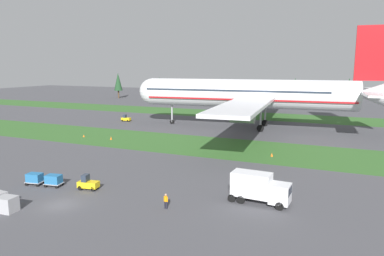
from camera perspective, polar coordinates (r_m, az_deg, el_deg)
name	(u,v)px	position (r m, az deg, el deg)	size (l,w,h in m)	color
ground_plane	(61,205)	(44.75, -20.09, -11.42)	(400.00, 400.00, 0.00)	#47474C
grass_strip_near	(187,144)	(73.53, -0.78, -2.56)	(320.00, 17.83, 0.01)	#336028
grass_strip_far	(247,115)	(118.02, 8.69, 2.03)	(320.00, 17.83, 0.01)	#336028
airliner	(254,94)	(92.35, 9.78, 5.41)	(63.57, 78.55, 24.79)	silver
baggage_tug	(88,183)	(48.74, -16.23, -8.44)	(2.78, 1.71, 1.97)	yellow
cargo_dolly_lead	(54,180)	(51.34, -21.15, -7.66)	(2.42, 1.84, 1.55)	#A3A3A8
cargo_dolly_second	(35,178)	(53.01, -23.74, -7.29)	(2.42, 1.84, 1.55)	#A3A3A8
catering_truck	(259,187)	(42.66, 10.62, -9.24)	(7.06, 2.64, 3.58)	silver
pushback_tractor	(126,119)	(105.34, -10.48, 1.49)	(2.70, 1.50, 1.97)	yellow
ground_crew_marshaller	(166,201)	(40.91, -4.19, -11.43)	(0.55, 0.36, 1.74)	black
uld_container_0	(7,204)	(44.87, -27.35, -10.72)	(2.00, 1.60, 1.71)	#A3A3A8
taxiway_marker_0	(111,138)	(79.88, -12.76, -1.57)	(0.44, 0.44, 0.66)	orange
taxiway_marker_1	(84,136)	(84.40, -16.84, -1.20)	(0.44, 0.44, 0.49)	orange
taxiway_marker_2	(272,155)	(65.03, 12.58, -4.16)	(0.44, 0.44, 0.63)	orange
distant_tree_line	(264,88)	(156.48, 11.35, 6.30)	(155.46, 8.93, 12.50)	#4C3823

